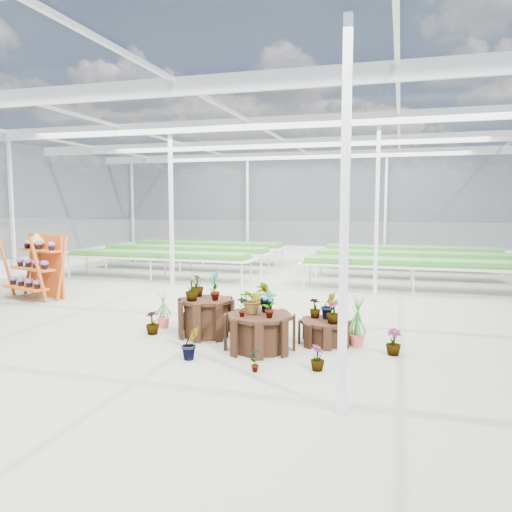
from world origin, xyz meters
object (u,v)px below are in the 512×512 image
(plinth_low, at_px, (325,332))
(shelf_rack, at_px, (34,267))
(bird_table, at_px, (38,264))
(plinth_tall, at_px, (206,317))
(plinth_mid, at_px, (260,332))

(plinth_low, distance_m, shelf_rack, 8.13)
(plinth_low, bearing_deg, bird_table, 163.34)
(plinth_low, height_order, shelf_rack, shelf_rack)
(plinth_tall, distance_m, shelf_rack, 6.06)
(plinth_tall, bearing_deg, plinth_mid, -26.57)
(shelf_rack, bearing_deg, bird_table, 133.98)
(plinth_tall, xyz_separation_m, plinth_low, (2.20, 0.10, -0.14))
(shelf_rack, bearing_deg, plinth_tall, -2.12)
(plinth_mid, height_order, plinth_low, plinth_mid)
(plinth_mid, height_order, bird_table, bird_table)
(plinth_low, bearing_deg, plinth_tall, -177.40)
(plinth_tall, height_order, shelf_rack, shelf_rack)
(plinth_mid, bearing_deg, plinth_tall, 153.43)
(plinth_tall, xyz_separation_m, plinth_mid, (1.20, -0.60, -0.04))
(plinth_mid, relative_size, shelf_rack, 0.70)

